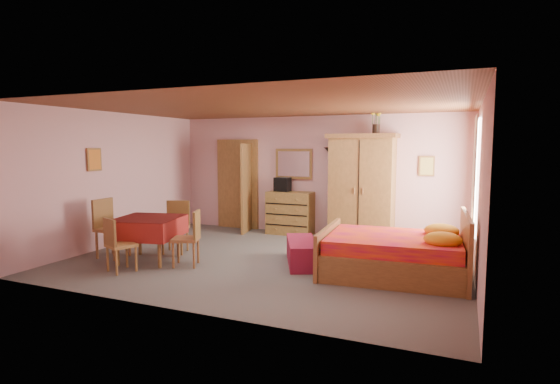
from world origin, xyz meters
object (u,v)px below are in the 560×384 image
at_px(wall_mirror, 294,164).
at_px(chair_south, 121,245).
at_px(stereo, 283,184).
at_px(bed, 393,243).
at_px(chair_west, 113,228).
at_px(floor_lamp, 329,192).
at_px(wardrobe, 362,188).
at_px(dining_table, 149,239).
at_px(sunflower_vase, 376,121).
at_px(chest_of_drawers, 290,213).
at_px(chair_north, 175,227).
at_px(bench, 302,252).
at_px(chair_east, 186,238).

relative_size(wall_mirror, chair_south, 1.00).
bearing_deg(stereo, wall_mirror, 44.51).
bearing_deg(bed, chair_west, -173.63).
bearing_deg(floor_lamp, stereo, -175.93).
bearing_deg(wardrobe, dining_table, -134.31).
bearing_deg(sunflower_vase, chair_south, -130.28).
bearing_deg(chair_west, chest_of_drawers, 144.97).
height_order(dining_table, chair_north, chair_north).
bearing_deg(chair_south, stereo, 95.50).
bearing_deg(stereo, bed, -39.53).
height_order(floor_lamp, dining_table, floor_lamp).
xyz_separation_m(dining_table, chair_south, (0.02, -0.67, 0.05)).
bearing_deg(wardrobe, chest_of_drawers, 178.24).
relative_size(stereo, bench, 0.28).
relative_size(wardrobe, dining_table, 2.16).
xyz_separation_m(stereo, wardrobe, (1.80, -0.07, -0.00)).
xyz_separation_m(floor_lamp, chair_south, (-2.19, -3.84, -0.53)).
xyz_separation_m(chest_of_drawers, wall_mirror, (0.00, 0.21, 1.08)).
bearing_deg(wall_mirror, chair_east, -102.83).
bearing_deg(sunflower_vase, bench, -108.30).
relative_size(stereo, bed, 0.16).
bearing_deg(chair_east, sunflower_vase, -60.45).
bearing_deg(floor_lamp, wardrobe, -11.20).
bearing_deg(chair_north, sunflower_vase, -159.69).
height_order(chair_south, chair_west, chair_west).
height_order(chair_north, chair_west, chair_west).
bearing_deg(wall_mirror, stereo, -137.71).
distance_m(bench, chair_west, 3.33).
bearing_deg(chair_north, chest_of_drawers, -135.73).
distance_m(wardrobe, chair_west, 4.84).
xyz_separation_m(floor_lamp, wardrobe, (0.75, -0.15, 0.14)).
bearing_deg(stereo, wardrobe, -2.35).
xyz_separation_m(chest_of_drawers, floor_lamp, (0.85, 0.09, 0.49)).
height_order(wall_mirror, wardrobe, wardrobe).
relative_size(wall_mirror, bench, 0.71).
bearing_deg(bench, floor_lamp, 95.87).
bearing_deg(chair_east, chair_west, 69.76).
bearing_deg(bed, chair_north, 178.33).
distance_m(wall_mirror, bench, 3.02).
bearing_deg(bench, chair_east, -154.37).
bearing_deg(chair_south, chair_west, 163.25).
xyz_separation_m(floor_lamp, sunflower_vase, (0.99, -0.08, 1.50)).
bearing_deg(stereo, floor_lamp, 4.07).
bearing_deg(bench, wall_mirror, 113.93).
xyz_separation_m(wall_mirror, chair_west, (-2.10, -3.33, -1.04)).
xyz_separation_m(floor_lamp, chair_north, (-2.16, -2.52, -0.49)).
height_order(wall_mirror, bed, wall_mirror).
height_order(stereo, chair_east, stereo).
relative_size(stereo, dining_table, 0.33).
xyz_separation_m(wardrobe, sunflower_vase, (0.25, 0.07, 1.36)).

